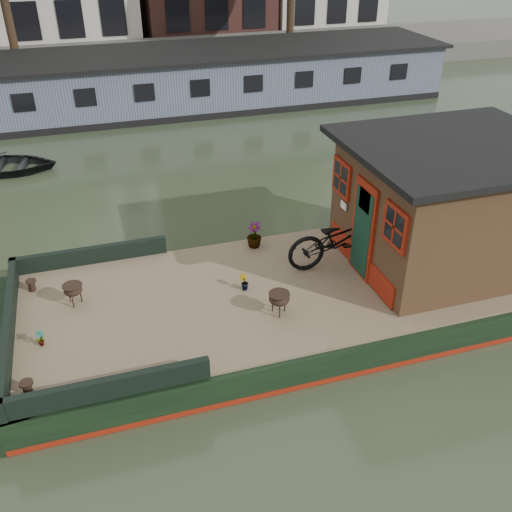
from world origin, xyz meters
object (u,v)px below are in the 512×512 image
object	(u,v)px
cabin	(448,204)
brazier_front	(279,303)
bicycle	(341,238)
brazier_rear	(74,294)
dinghy	(3,161)

from	to	relation	value
cabin	brazier_front	bearing A→B (deg)	-168.24
cabin	bicycle	bearing A→B (deg)	168.02
bicycle	brazier_front	bearing A→B (deg)	125.49
bicycle	brazier_rear	distance (m)	5.08
brazier_front	bicycle	bearing A→B (deg)	35.13
bicycle	brazier_front	size ratio (longest dim) A/B	5.17
brazier_rear	dinghy	bearing A→B (deg)	101.96
cabin	brazier_front	size ratio (longest dim) A/B	9.47
brazier_front	brazier_rear	distance (m)	3.64
brazier_rear	dinghy	xyz separation A→B (m)	(-1.80, 8.48, -0.53)
bicycle	brazier_front	xyz separation A→B (m)	(-1.69, -1.19, -0.36)
brazier_front	brazier_rear	size ratio (longest dim) A/B	1.06
brazier_front	brazier_rear	world-z (taller)	brazier_front
bicycle	brazier_rear	bearing A→B (deg)	88.40
bicycle	dinghy	world-z (taller)	bicycle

